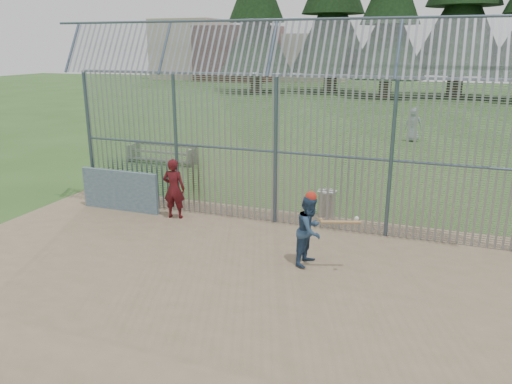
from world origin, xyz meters
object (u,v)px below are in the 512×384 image
at_px(batter, 310,230).
at_px(trash_can, 327,203).
at_px(bleacher, 162,153).
at_px(dugout_wall, 120,190).
at_px(onlooker, 174,189).

bearing_deg(batter, trash_can, 17.09).
bearing_deg(bleacher, trash_can, -28.11).
height_order(dugout_wall, batter, batter).
relative_size(dugout_wall, onlooker, 1.47).
relative_size(trash_can, bleacher, 0.27).
bearing_deg(onlooker, bleacher, -66.02).
relative_size(dugout_wall, bleacher, 0.83).
distance_m(dugout_wall, bleacher, 6.21).
bearing_deg(trash_can, dugout_wall, -164.06).
height_order(dugout_wall, onlooker, onlooker).
xyz_separation_m(trash_can, bleacher, (-7.86, 4.20, 0.03)).
distance_m(batter, onlooker, 4.66).
distance_m(onlooker, trash_can, 4.36).
height_order(batter, trash_can, batter).
height_order(onlooker, bleacher, onlooker).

